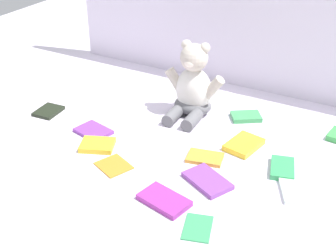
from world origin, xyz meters
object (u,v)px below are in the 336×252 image
at_px(book_case_2, 93,131).
at_px(book_case_4, 48,111).
at_px(book_case_1, 296,189).
at_px(book_case_7, 198,227).
at_px(book_case_0, 244,145).
at_px(book_case_8, 97,145).
at_px(book_case_6, 246,117).
at_px(book_case_10, 205,158).
at_px(book_case_5, 282,168).
at_px(book_case_12, 207,181).
at_px(teddy_bear, 193,88).
at_px(book_case_11, 114,165).
at_px(book_case_9, 164,200).

xyz_separation_m(book_case_2, book_case_4, (-0.23, 0.04, 0.00)).
relative_size(book_case_1, book_case_7, 1.27).
height_order(book_case_0, book_case_4, book_case_0).
distance_m(book_case_2, book_case_8, 0.10).
distance_m(book_case_4, book_case_6, 0.72).
distance_m(book_case_4, book_case_8, 0.32).
bearing_deg(book_case_7, book_case_10, -85.23).
distance_m(book_case_5, book_case_12, 0.24).
relative_size(book_case_1, book_case_5, 1.12).
bearing_deg(book_case_2, book_case_1, 104.36).
bearing_deg(book_case_2, book_case_6, 142.36).
distance_m(book_case_6, book_case_8, 0.54).
relative_size(book_case_4, book_case_12, 0.71).
bearing_deg(book_case_10, book_case_2, -97.08).
bearing_deg(teddy_bear, book_case_2, -131.54).
bearing_deg(book_case_1, book_case_10, 149.76).
relative_size(book_case_0, book_case_1, 1.00).
bearing_deg(book_case_2, book_case_7, 76.85).
bearing_deg(book_case_10, book_case_7, 9.08).
height_order(book_case_1, book_case_8, book_case_8).
height_order(book_case_1, book_case_4, same).
height_order(book_case_7, book_case_12, book_case_12).
bearing_deg(book_case_0, book_case_6, 119.27).
relative_size(teddy_bear, book_case_11, 2.74).
height_order(teddy_bear, book_case_5, teddy_bear).
distance_m(teddy_bear, book_case_1, 0.54).
xyz_separation_m(teddy_bear, book_case_5, (0.40, -0.19, -0.09)).
bearing_deg(book_case_6, book_case_2, 95.59).
relative_size(book_case_7, book_case_11, 1.00).
height_order(book_case_0, book_case_8, book_case_0).
bearing_deg(book_case_5, book_case_1, -67.39).
distance_m(book_case_0, book_case_6, 0.19).
relative_size(book_case_6, book_case_12, 0.74).
bearing_deg(book_case_1, book_case_6, 103.63).
distance_m(book_case_1, book_case_12, 0.25).
relative_size(book_case_2, book_case_4, 1.18).
distance_m(book_case_1, book_case_7, 0.32).
height_order(book_case_0, book_case_11, book_case_0).
distance_m(book_case_5, book_case_9, 0.38).
bearing_deg(book_case_7, book_case_6, -97.70).
distance_m(book_case_2, book_case_7, 0.57).
xyz_separation_m(book_case_0, book_case_6, (-0.06, 0.18, -0.00)).
height_order(book_case_5, book_case_9, book_case_5).
bearing_deg(book_case_4, book_case_5, 179.11).
bearing_deg(book_case_2, book_case_5, 111.60).
xyz_separation_m(book_case_0, book_case_9, (-0.09, -0.37, -0.00)).
distance_m(book_case_4, book_case_10, 0.63).
bearing_deg(book_case_12, book_case_11, 128.68).
height_order(book_case_7, book_case_9, book_case_9).
bearing_deg(book_case_2, book_case_0, 121.61).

